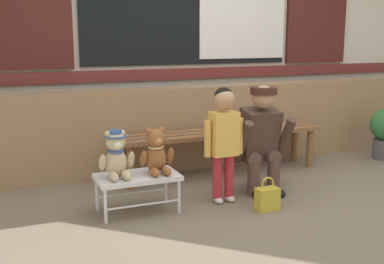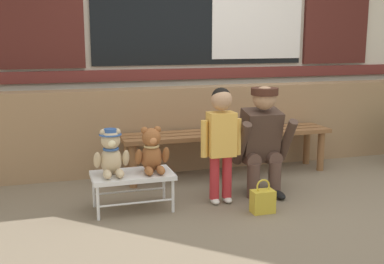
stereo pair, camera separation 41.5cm
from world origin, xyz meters
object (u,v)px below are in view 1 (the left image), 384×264
Objects in this scene: teddy_bear_plain at (156,152)px; handbag_on_ground at (267,198)px; teddy_bear_with_hat at (116,155)px; child_standing at (224,132)px; adult_crouching at (261,138)px; wooden_bench_long at (221,137)px; small_display_bench at (137,179)px.

teddy_bear_plain reaches higher than handbag_on_ground.
teddy_bear_with_hat is at bearing 161.84° from handbag_on_ground.
child_standing reaches higher than adult_crouching.
adult_crouching is at bearing 3.07° from teddy_bear_with_hat.
handbag_on_ground is (0.23, -0.32, -0.50)m from child_standing.
handbag_on_ground is (0.80, -0.37, -0.37)m from teddy_bear_plain.
adult_crouching is at bearing 66.76° from handbag_on_ground.
wooden_bench_long is 2.21× the size of adult_crouching.
wooden_bench_long is 1.11m from handbag_on_ground.
teddy_bear_plain is 0.58m from child_standing.
handbag_on_ground is (1.12, -0.37, -0.38)m from teddy_bear_with_hat.
small_display_bench is at bearing -176.39° from adult_crouching.
teddy_bear_with_hat reaches higher than handbag_on_ground.
adult_crouching reaches higher than small_display_bench.
small_display_bench is at bearing -146.62° from wooden_bench_long.
child_standing is 3.52× the size of handbag_on_ground.
wooden_bench_long is at bearing 96.36° from adult_crouching.
adult_crouching is at bearing 15.97° from child_standing.
child_standing is at bearing -164.03° from adult_crouching.
wooden_bench_long is 0.86m from child_standing.
small_display_bench is 0.25m from teddy_bear_plain.
child_standing reaches higher than teddy_bear_with_hat.
child_standing is (0.72, -0.05, 0.33)m from small_display_bench.
teddy_bear_with_hat is at bearing -150.24° from wooden_bench_long.
teddy_bear_with_hat is 1.31m from adult_crouching.
teddy_bear_plain is at bearing 0.51° from small_display_bench.
handbag_on_ground is at bearing -20.83° from small_display_bench.
teddy_bear_with_hat is at bearing 179.23° from small_display_bench.
teddy_bear_plain is 0.38× the size of adult_crouching.
small_display_bench is 0.67× the size of adult_crouching.
teddy_bear_with_hat reaches higher than wooden_bench_long.
wooden_bench_long is 1.16m from teddy_bear_plain.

